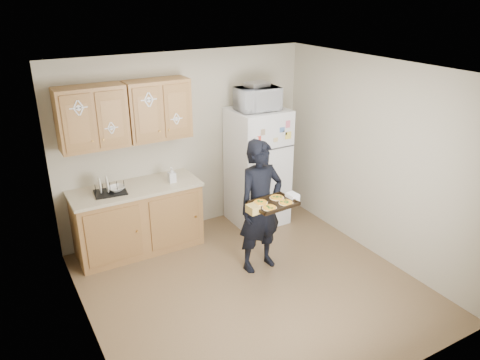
# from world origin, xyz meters

# --- Properties ---
(floor) EXTENTS (3.60, 3.60, 0.00)m
(floor) POSITION_xyz_m (0.00, 0.00, 0.00)
(floor) COLOR brown
(floor) RESTS_ON ground
(ceiling) EXTENTS (3.60, 3.60, 0.00)m
(ceiling) POSITION_xyz_m (0.00, 0.00, 2.50)
(ceiling) COLOR white
(ceiling) RESTS_ON wall_back
(wall_back) EXTENTS (3.60, 0.04, 2.50)m
(wall_back) POSITION_xyz_m (0.00, 1.80, 1.25)
(wall_back) COLOR #B0A68E
(wall_back) RESTS_ON floor
(wall_front) EXTENTS (3.60, 0.04, 2.50)m
(wall_front) POSITION_xyz_m (0.00, -1.80, 1.25)
(wall_front) COLOR #B0A68E
(wall_front) RESTS_ON floor
(wall_left) EXTENTS (0.04, 3.60, 2.50)m
(wall_left) POSITION_xyz_m (-1.80, 0.00, 1.25)
(wall_left) COLOR #B0A68E
(wall_left) RESTS_ON floor
(wall_right) EXTENTS (0.04, 3.60, 2.50)m
(wall_right) POSITION_xyz_m (1.80, 0.00, 1.25)
(wall_right) COLOR #B0A68E
(wall_right) RESTS_ON floor
(refrigerator) EXTENTS (0.75, 0.70, 1.70)m
(refrigerator) POSITION_xyz_m (0.95, 1.43, 0.85)
(refrigerator) COLOR silver
(refrigerator) RESTS_ON floor
(base_cabinet) EXTENTS (1.60, 0.60, 0.86)m
(base_cabinet) POSITION_xyz_m (-0.85, 1.48, 0.43)
(base_cabinet) COLOR #915C32
(base_cabinet) RESTS_ON floor
(countertop) EXTENTS (1.64, 0.64, 0.04)m
(countertop) POSITION_xyz_m (-0.85, 1.48, 0.88)
(countertop) COLOR #BBB290
(countertop) RESTS_ON base_cabinet
(upper_cab_left) EXTENTS (0.80, 0.33, 0.75)m
(upper_cab_left) POSITION_xyz_m (-1.25, 1.61, 1.83)
(upper_cab_left) COLOR #915C32
(upper_cab_left) RESTS_ON wall_back
(upper_cab_right) EXTENTS (0.80, 0.33, 0.75)m
(upper_cab_right) POSITION_xyz_m (-0.43, 1.61, 1.83)
(upper_cab_right) COLOR #915C32
(upper_cab_right) RESTS_ON wall_back
(cereal_box) EXTENTS (0.20, 0.07, 0.32)m
(cereal_box) POSITION_xyz_m (1.47, 1.67, 0.16)
(cereal_box) COLOR gold
(cereal_box) RESTS_ON floor
(person) EXTENTS (0.63, 0.44, 1.65)m
(person) POSITION_xyz_m (0.31, 0.33, 0.83)
(person) COLOR black
(person) RESTS_ON floor
(baking_tray) EXTENTS (0.53, 0.40, 0.04)m
(baking_tray) POSITION_xyz_m (0.29, 0.03, 0.99)
(baking_tray) COLOR black
(baking_tray) RESTS_ON person
(pizza_front_left) EXTENTS (0.17, 0.17, 0.02)m
(pizza_front_left) POSITION_xyz_m (0.18, -0.06, 1.01)
(pizza_front_left) COLOR #FCA81F
(pizza_front_left) RESTS_ON baking_tray
(pizza_front_right) EXTENTS (0.17, 0.17, 0.02)m
(pizza_front_right) POSITION_xyz_m (0.41, -0.04, 1.01)
(pizza_front_right) COLOR #FCA81F
(pizza_front_right) RESTS_ON baking_tray
(pizza_back_left) EXTENTS (0.17, 0.17, 0.02)m
(pizza_back_left) POSITION_xyz_m (0.17, 0.11, 1.01)
(pizza_back_left) COLOR #FCA81F
(pizza_back_left) RESTS_ON baking_tray
(pizza_back_right) EXTENTS (0.17, 0.17, 0.02)m
(pizza_back_right) POSITION_xyz_m (0.40, 0.13, 1.01)
(pizza_back_right) COLOR #FCA81F
(pizza_back_right) RESTS_ON baking_tray
(microwave) EXTENTS (0.59, 0.42, 0.31)m
(microwave) POSITION_xyz_m (0.90, 1.38, 1.86)
(microwave) COLOR silver
(microwave) RESTS_ON refrigerator
(foil_pan) EXTENTS (0.33, 0.26, 0.06)m
(foil_pan) POSITION_xyz_m (0.91, 1.41, 2.05)
(foil_pan) COLOR #ACACB3
(foil_pan) RESTS_ON microwave
(dish_rack) EXTENTS (0.41, 0.33, 0.15)m
(dish_rack) POSITION_xyz_m (-1.17, 1.45, 0.98)
(dish_rack) COLOR black
(dish_rack) RESTS_ON countertop
(bowl) EXTENTS (0.25, 0.25, 0.05)m
(bowl) POSITION_xyz_m (-1.10, 1.45, 0.94)
(bowl) COLOR silver
(bowl) RESTS_ON dish_rack
(soap_bottle) EXTENTS (0.09, 0.09, 0.20)m
(soap_bottle) POSITION_xyz_m (-0.38, 1.40, 1.00)
(soap_bottle) COLOR silver
(soap_bottle) RESTS_ON countertop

